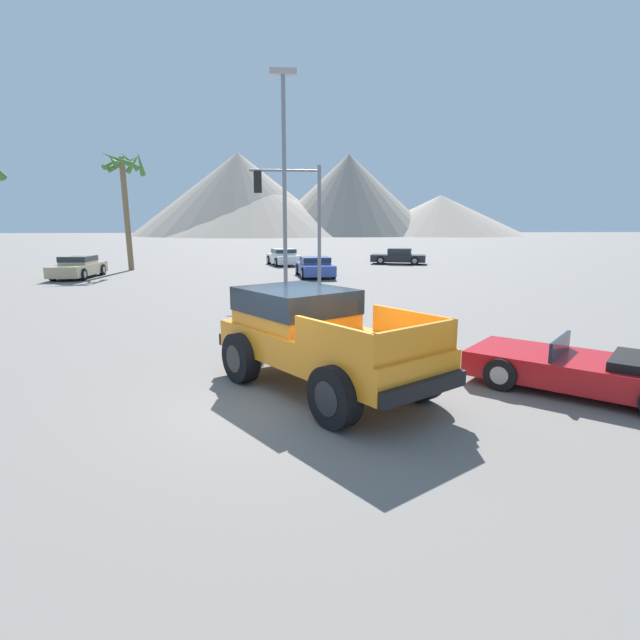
{
  "coord_description": "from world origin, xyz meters",
  "views": [
    {
      "loc": [
        -0.43,
        -8.65,
        3.08
      ],
      "look_at": [
        0.46,
        1.23,
        1.15
      ],
      "focal_mm": 28.0,
      "sensor_mm": 36.0,
      "label": 1
    }
  ],
  "objects_px": {
    "parked_car_blue": "(315,267)",
    "traffic_light_main": "(293,205)",
    "palm_tree_tall": "(125,181)",
    "street_lamp_post": "(284,171)",
    "parked_car_white": "(283,257)",
    "parked_car_tan": "(78,267)",
    "parked_car_dark": "(399,256)",
    "orange_pickup_truck": "(314,333)",
    "red_convertible_car": "(585,371)"
  },
  "relations": [
    {
      "from": "orange_pickup_truck",
      "to": "parked_car_tan",
      "type": "xyz_separation_m",
      "value": [
        -11.94,
        20.55,
        -0.41
      ]
    },
    {
      "from": "red_convertible_car",
      "to": "palm_tree_tall",
      "type": "height_order",
      "value": "palm_tree_tall"
    },
    {
      "from": "street_lamp_post",
      "to": "orange_pickup_truck",
      "type": "bearing_deg",
      "value": -87.64
    },
    {
      "from": "palm_tree_tall",
      "to": "parked_car_blue",
      "type": "bearing_deg",
      "value": -24.27
    },
    {
      "from": "street_lamp_post",
      "to": "palm_tree_tall",
      "type": "relative_size",
      "value": 1.05
    },
    {
      "from": "parked_car_white",
      "to": "parked_car_tan",
      "type": "xyz_separation_m",
      "value": [
        -11.87,
        -7.75,
        0.02
      ]
    },
    {
      "from": "parked_car_blue",
      "to": "palm_tree_tall",
      "type": "xyz_separation_m",
      "value": [
        -11.89,
        5.36,
        5.13
      ]
    },
    {
      "from": "parked_car_white",
      "to": "parked_car_dark",
      "type": "relative_size",
      "value": 0.97
    },
    {
      "from": "traffic_light_main",
      "to": "street_lamp_post",
      "type": "distance_m",
      "value": 5.05
    },
    {
      "from": "parked_car_dark",
      "to": "palm_tree_tall",
      "type": "xyz_separation_m",
      "value": [
        -19.06,
        -3.44,
        5.14
      ]
    },
    {
      "from": "parked_car_blue",
      "to": "parked_car_tan",
      "type": "xyz_separation_m",
      "value": [
        -13.54,
        0.73,
        0.04
      ]
    },
    {
      "from": "parked_car_blue",
      "to": "parked_car_dark",
      "type": "distance_m",
      "value": 11.35
    },
    {
      "from": "parked_car_dark",
      "to": "street_lamp_post",
      "type": "height_order",
      "value": "street_lamp_post"
    },
    {
      "from": "street_lamp_post",
      "to": "palm_tree_tall",
      "type": "bearing_deg",
      "value": 120.62
    },
    {
      "from": "traffic_light_main",
      "to": "palm_tree_tall",
      "type": "relative_size",
      "value": 0.73
    },
    {
      "from": "red_convertible_car",
      "to": "traffic_light_main",
      "type": "distance_m",
      "value": 15.33
    },
    {
      "from": "parked_car_blue",
      "to": "orange_pickup_truck",
      "type": "bearing_deg",
      "value": -99.04
    },
    {
      "from": "parked_car_tan",
      "to": "palm_tree_tall",
      "type": "height_order",
      "value": "palm_tree_tall"
    },
    {
      "from": "parked_car_tan",
      "to": "street_lamp_post",
      "type": "distance_m",
      "value": 17.31
    },
    {
      "from": "orange_pickup_truck",
      "to": "parked_car_blue",
      "type": "xyz_separation_m",
      "value": [
        1.6,
        19.82,
        -0.45
      ]
    },
    {
      "from": "parked_car_blue",
      "to": "traffic_light_main",
      "type": "xyz_separation_m",
      "value": [
        -1.5,
        -6.5,
        3.26
      ]
    },
    {
      "from": "parked_car_dark",
      "to": "palm_tree_tall",
      "type": "bearing_deg",
      "value": 118.07
    },
    {
      "from": "traffic_light_main",
      "to": "parked_car_tan",
      "type": "bearing_deg",
      "value": -30.95
    },
    {
      "from": "traffic_light_main",
      "to": "street_lamp_post",
      "type": "height_order",
      "value": "street_lamp_post"
    },
    {
      "from": "traffic_light_main",
      "to": "orange_pickup_truck",
      "type": "bearing_deg",
      "value": 89.55
    },
    {
      "from": "parked_car_tan",
      "to": "parked_car_dark",
      "type": "xyz_separation_m",
      "value": [
        20.71,
        8.08,
        -0.05
      ]
    },
    {
      "from": "parked_car_dark",
      "to": "palm_tree_tall",
      "type": "height_order",
      "value": "palm_tree_tall"
    },
    {
      "from": "traffic_light_main",
      "to": "red_convertible_car",
      "type": "bearing_deg",
      "value": 108.91
    },
    {
      "from": "parked_car_blue",
      "to": "street_lamp_post",
      "type": "xyz_separation_m",
      "value": [
        -1.95,
        -11.44,
        4.2
      ]
    },
    {
      "from": "traffic_light_main",
      "to": "palm_tree_tall",
      "type": "distance_m",
      "value": 15.88
    },
    {
      "from": "red_convertible_car",
      "to": "street_lamp_post",
      "type": "height_order",
      "value": "street_lamp_post"
    },
    {
      "from": "parked_car_blue",
      "to": "street_lamp_post",
      "type": "relative_size",
      "value": 0.52
    },
    {
      "from": "parked_car_blue",
      "to": "traffic_light_main",
      "type": "distance_m",
      "value": 7.42
    },
    {
      "from": "street_lamp_post",
      "to": "traffic_light_main",
      "type": "bearing_deg",
      "value": 84.79
    },
    {
      "from": "parked_car_dark",
      "to": "street_lamp_post",
      "type": "bearing_deg",
      "value": 173.58
    },
    {
      "from": "street_lamp_post",
      "to": "parked_car_dark",
      "type": "bearing_deg",
      "value": 65.75
    },
    {
      "from": "parked_car_blue",
      "to": "parked_car_white",
      "type": "distance_m",
      "value": 8.64
    },
    {
      "from": "traffic_light_main",
      "to": "parked_car_dark",
      "type": "bearing_deg",
      "value": -119.53
    },
    {
      "from": "red_convertible_car",
      "to": "traffic_light_main",
      "type": "xyz_separation_m",
      "value": [
        -4.84,
        14.13,
        3.45
      ]
    },
    {
      "from": "parked_car_white",
      "to": "street_lamp_post",
      "type": "height_order",
      "value": "street_lamp_post"
    },
    {
      "from": "parked_car_white",
      "to": "palm_tree_tall",
      "type": "distance_m",
      "value": 11.84
    },
    {
      "from": "orange_pickup_truck",
      "to": "parked_car_blue",
      "type": "distance_m",
      "value": 19.89
    },
    {
      "from": "parked_car_blue",
      "to": "palm_tree_tall",
      "type": "distance_m",
      "value": 14.02
    },
    {
      "from": "parked_car_blue",
      "to": "parked_car_white",
      "type": "xyz_separation_m",
      "value": [
        -1.68,
        8.48,
        0.02
      ]
    },
    {
      "from": "parked_car_tan",
      "to": "street_lamp_post",
      "type": "xyz_separation_m",
      "value": [
        11.59,
        -12.16,
        4.16
      ]
    },
    {
      "from": "parked_car_blue",
      "to": "parked_car_dark",
      "type": "height_order",
      "value": "parked_car_dark"
    },
    {
      "from": "parked_car_dark",
      "to": "parked_car_white",
      "type": "bearing_deg",
      "value": 109.95
    },
    {
      "from": "parked_car_tan",
      "to": "parked_car_dark",
      "type": "relative_size",
      "value": 1.04
    },
    {
      "from": "parked_car_dark",
      "to": "traffic_light_main",
      "type": "xyz_separation_m",
      "value": [
        -8.67,
        -15.3,
        3.26
      ]
    },
    {
      "from": "red_convertible_car",
      "to": "parked_car_white",
      "type": "distance_m",
      "value": 29.53
    }
  ]
}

